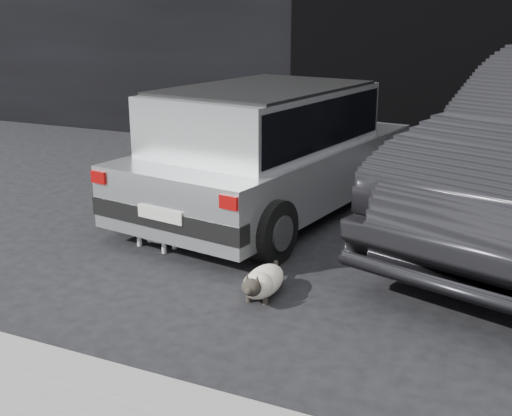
% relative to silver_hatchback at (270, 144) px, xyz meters
% --- Properties ---
extents(ground, '(80.00, 80.00, 0.00)m').
position_rel_silver_hatchback_xyz_m(ground, '(-0.03, -0.84, -0.71)').
color(ground, black).
rests_on(ground, ground).
extents(garage_opening, '(4.00, 0.10, 2.60)m').
position_rel_silver_hatchback_xyz_m(garage_opening, '(0.97, 3.15, 0.59)').
color(garage_opening, black).
rests_on(garage_opening, ground).
extents(curb, '(18.00, 0.25, 0.12)m').
position_rel_silver_hatchback_xyz_m(curb, '(0.97, -3.44, -0.65)').
color(curb, gray).
rests_on(curb, ground).
extents(silver_hatchback, '(2.17, 3.75, 1.31)m').
position_rel_silver_hatchback_xyz_m(silver_hatchback, '(0.00, 0.00, 0.00)').
color(silver_hatchback, silver).
rests_on(silver_hatchback, ground).
extents(cat_siamese, '(0.29, 0.76, 0.26)m').
position_rel_silver_hatchback_xyz_m(cat_siamese, '(0.80, -1.95, -0.60)').
color(cat_siamese, beige).
rests_on(cat_siamese, ground).
extents(cat_white, '(0.76, 0.35, 0.36)m').
position_rel_silver_hatchback_xyz_m(cat_white, '(-0.45, -1.40, -0.54)').
color(cat_white, white).
rests_on(cat_white, ground).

